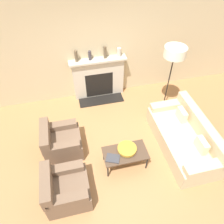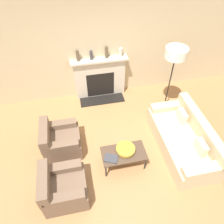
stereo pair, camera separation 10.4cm
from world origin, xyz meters
TOP-DOWN VIEW (x-y plane):
  - ground_plane at (0.00, 0.00)m, footprint 18.00×18.00m
  - wall_back at (0.00, 2.43)m, footprint 18.00×0.06m
  - fireplace at (0.06, 2.28)m, footprint 1.50×0.59m
  - couch at (1.58, 0.02)m, footprint 0.94×1.99m
  - armchair_near at (-1.13, -0.58)m, footprint 0.80×0.78m
  - armchair_far at (-1.13, 0.53)m, footprint 0.80×0.78m
  - coffee_table at (0.14, -0.14)m, footprint 0.91×0.50m
  - bowl at (0.19, -0.09)m, footprint 0.39×0.39m
  - book at (-0.14, -0.22)m, footprint 0.33×0.29m
  - floor_lamp at (1.65, 1.32)m, footprint 0.50×0.50m
  - mantel_vase_left at (-0.47, 2.30)m, footprint 0.08×0.08m
  - mantel_vase_center_left at (-0.13, 2.30)m, footprint 0.08×0.08m
  - mantel_vase_center_right at (0.26, 2.30)m, footprint 0.08×0.08m
  - mantel_vase_right at (0.63, 2.30)m, footprint 0.11×0.11m

SIDE VIEW (x-z plane):
  - ground_plane at x=0.00m, z-range 0.00..0.00m
  - couch at x=1.58m, z-range -0.10..0.67m
  - armchair_near at x=-1.13m, z-range -0.08..0.67m
  - armchair_far at x=-1.13m, z-range -0.08..0.67m
  - coffee_table at x=0.14m, z-range 0.17..0.57m
  - book at x=-0.14m, z-range 0.40..0.43m
  - bowl at x=0.19m, z-range 0.41..0.49m
  - fireplace at x=0.06m, z-range -0.01..1.16m
  - mantel_vase_right at x=0.63m, z-range 1.17..1.40m
  - mantel_vase_center_left at x=-0.13m, z-range 1.17..1.41m
  - mantel_vase_left at x=-0.47m, z-range 1.17..1.46m
  - mantel_vase_center_right at x=0.26m, z-range 1.17..1.49m
  - wall_back at x=0.00m, z-range 0.00..2.90m
  - floor_lamp at x=1.65m, z-range 0.67..2.48m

